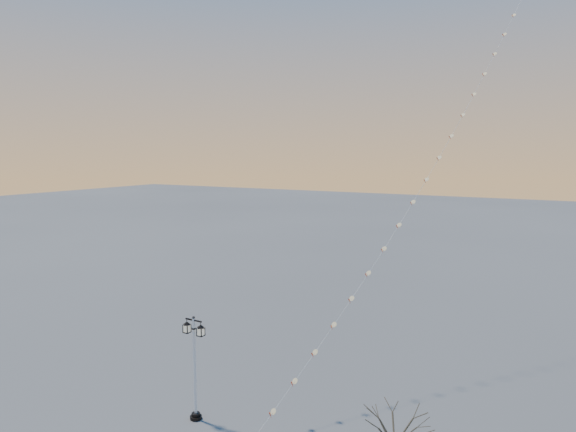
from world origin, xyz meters
The scene contains 3 objects.
street_lamp centered at (-3.19, 0.60, 3.18)m, with size 1.46×0.64×5.75m.
bare_tree centered at (7.89, 0.29, 2.59)m, with size 2.25×2.25×3.74m.
kite_train centered at (7.40, 21.03, 22.72)m, with size 13.65×43.17×45.62m.
Camera 1 is at (13.74, -19.53, 14.35)m, focal length 31.63 mm.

